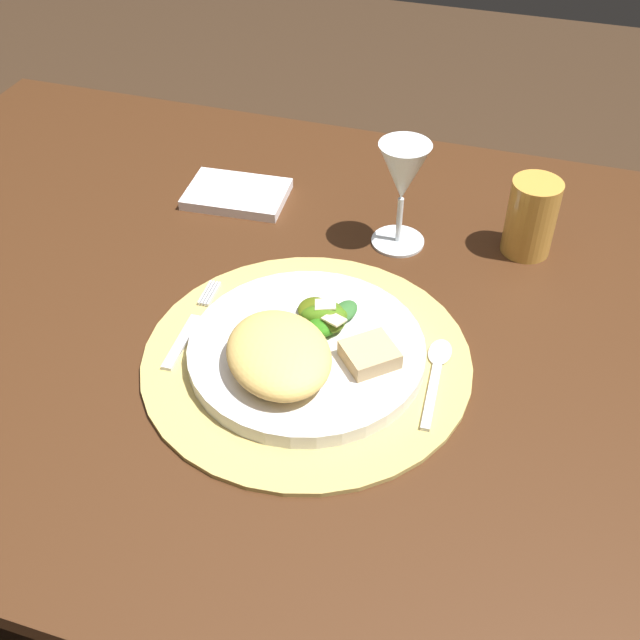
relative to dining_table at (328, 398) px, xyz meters
The scene contains 12 objects.
ground_plane 0.55m from the dining_table, ahead, with size 6.00×6.00×0.00m, color #372517.
dining_table is the anchor object (origin of this frame).
placemat 0.18m from the dining_table, 89.91° to the right, with size 0.38×0.38×0.01m, color tan.
dinner_plate 0.19m from the dining_table, 89.91° to the right, with size 0.27×0.27×0.02m, color silver.
pasta_serving 0.24m from the dining_table, 97.24° to the right, with size 0.14×0.11×0.04m, color #E9BB60.
salad_greens 0.19m from the dining_table, 77.07° to the right, with size 0.07×0.08×0.03m.
bread_piece 0.22m from the dining_table, 50.62° to the right, with size 0.05×0.05×0.02m, color tan.
fork 0.23m from the dining_table, 150.30° to the right, with size 0.02×0.16×0.00m.
spoon 0.23m from the dining_table, 22.43° to the right, with size 0.03×0.14×0.01m.
napkin 0.33m from the dining_table, 134.93° to the left, with size 0.14×0.10×0.01m, color white.
wine_glass 0.31m from the dining_table, 74.50° to the left, with size 0.07×0.07×0.15m.
amber_tumbler 0.36m from the dining_table, 43.55° to the left, with size 0.07×0.07×0.10m, color gold.
Camera 1 is at (0.21, -0.69, 1.34)m, focal length 43.90 mm.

